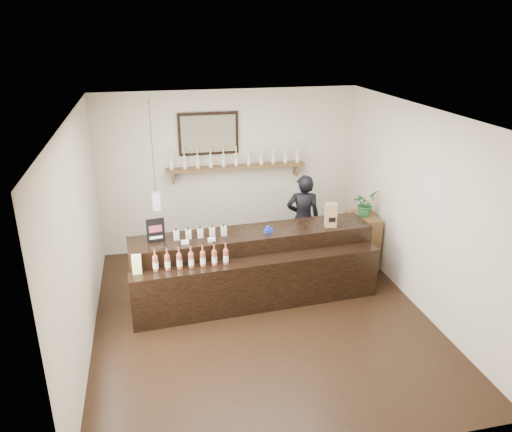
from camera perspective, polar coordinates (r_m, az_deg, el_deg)
name	(u,v)px	position (r m, az deg, el deg)	size (l,w,h in m)	color
ground	(261,316)	(7.09, 0.62, -11.37)	(5.00, 5.00, 0.00)	black
room_shell	(262,201)	(6.34, 0.68, 1.72)	(5.00, 5.00, 5.00)	beige
back_wall_decor	(221,153)	(8.53, -3.99, 7.19)	(2.66, 0.96, 1.69)	brown
counter	(254,268)	(7.34, -0.25, -5.95)	(3.58, 1.16, 1.16)	black
promo_sign	(156,231)	(6.96, -11.40, -1.64)	(0.25, 0.05, 0.35)	black
paper_bag	(331,215)	(7.43, 8.55, 0.11)	(0.18, 0.15, 0.36)	#9B7C4A
tape_dispenser	(268,230)	(7.19, 1.43, -1.60)	(0.13, 0.08, 0.11)	#183AA9
side_cabinet	(362,240)	(8.49, 12.00, -2.71)	(0.48, 0.63, 0.88)	brown
potted_plant	(365,203)	(8.26, 12.34, 1.41)	(0.38, 0.33, 0.42)	#28652E
shopkeeper	(303,213)	(8.30, 5.42, 0.29)	(0.63, 0.41, 1.73)	black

